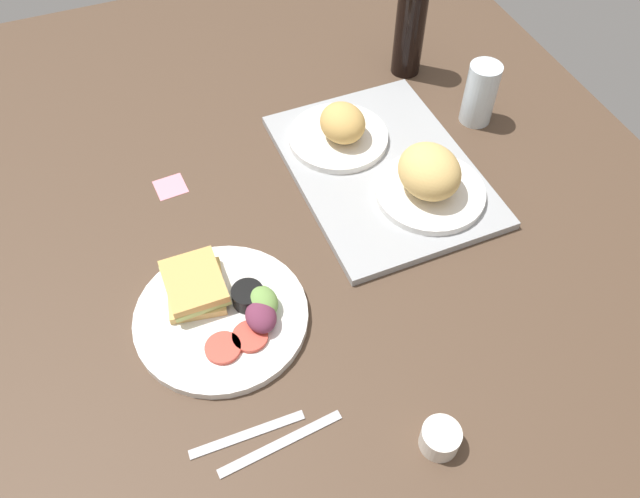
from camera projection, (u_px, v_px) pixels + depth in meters
ground_plane at (300, 265)px, 111.74cm from camera, size 190.00×150.00×3.00cm
serving_tray at (382, 169)px, 123.24cm from camera, size 45.61×33.84×1.60cm
bread_plate_near at (340, 130)px, 124.89cm from camera, size 19.75×19.75×8.21cm
bread_plate_far at (430, 178)px, 114.94cm from camera, size 20.25×20.25×9.99cm
plate_with_salad at (222, 310)px, 102.17cm from camera, size 27.98×27.98×5.40cm
drinking_glass at (480, 94)px, 128.51cm from camera, size 6.50×6.50×13.08cm
soda_bottle at (411, 23)px, 134.80cm from camera, size 6.40×6.40×23.57cm
espresso_cup at (440, 438)px, 88.67cm from camera, size 5.60×5.60×4.00cm
fork at (247, 434)px, 90.85cm from camera, size 1.58×17.01×0.50cm
knife at (281, 443)px, 90.03cm from camera, size 3.38×19.04×0.50cm
sticky_note at (170, 187)px, 121.39cm from camera, size 5.99×5.99×0.12cm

